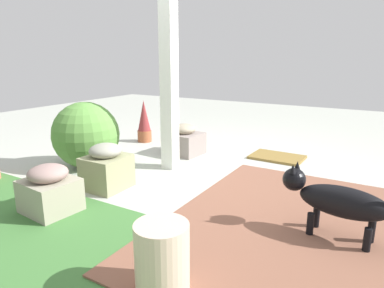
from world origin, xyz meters
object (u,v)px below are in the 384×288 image
Objects in this scene: dog at (335,200)px; round_shrub at (86,135)px; doormat at (277,157)px; stone_planter_far at (50,190)px; stone_planter_nearest at (184,141)px; terracotta_pot_spiky at (144,122)px; porch_pillar at (169,65)px; stone_planter_mid at (107,167)px; ceramic_urn at (162,259)px.

round_shrub is at bearing -5.71° from dog.
doormat is at bearing -62.06° from dog.
dog is 1.15× the size of doormat.
round_shrub is at bearing -57.07° from stone_planter_far.
stone_planter_nearest is 0.75× the size of doormat.
terracotta_pot_spiky reaches higher than dog.
porch_pillar is 5.21× the size of stone_planter_mid.
round_shrub is 2.41m from ceramic_urn.
dog reaches higher than ceramic_urn.
doormat is at bearing -175.50° from terracotta_pot_spiky.
stone_planter_mid is at bearing 117.31° from terracotta_pot_spiky.
round_shrub reaches higher than stone_planter_nearest.
stone_planter_nearest is 1.20m from doormat.
terracotta_pot_spiky is (0.19, -1.29, -0.08)m from round_shrub.
dog is (-1.85, 0.73, -0.86)m from porch_pillar.
stone_planter_nearest is at bearing -90.20° from stone_planter_mid.
terracotta_pot_spiky is 0.85× the size of dog.
terracotta_pot_spiky is at bearing -38.86° from porch_pillar.
stone_planter_far is 1.40m from ceramic_urn.
terracotta_pot_spiky reaches higher than stone_planter_far.
stone_planter_far is at bearing 64.78° from doormat.
round_shrub is at bearing 38.90° from doormat.
stone_planter_mid is at bearing 58.33° from doormat.
stone_planter_far is 0.60× the size of dog.
stone_planter_nearest is 2.01m from stone_planter_far.
stone_planter_far is at bearing 89.11° from stone_planter_nearest.
doormat is (-1.79, -1.44, -0.36)m from round_shrub.
stone_planter_far is at bearing 19.34° from dog.
stone_planter_nearest is 2.40m from dog.
stone_planter_nearest is 0.65× the size of dog.
terracotta_pot_spiky is at bearing -50.07° from ceramic_urn.
dog is 1.27m from ceramic_urn.
round_shrub reaches higher than terracotta_pot_spiky.
terracotta_pot_spiky is at bearing -62.69° from stone_planter_mid.
porch_pillar reaches higher than dog.
round_shrub is at bearing -33.64° from ceramic_urn.
stone_planter_mid is (0.17, 0.83, -0.95)m from porch_pillar.
stone_planter_mid is 0.78m from round_shrub.
terracotta_pot_spiky is 0.98× the size of doormat.
terracotta_pot_spiky reaches higher than stone_planter_mid.
stone_planter_nearest is 0.63× the size of round_shrub.
stone_planter_nearest is at bearing -60.51° from ceramic_urn.
porch_pillar reaches higher than stone_planter_far.
stone_planter_far is 2.69m from doormat.
ceramic_urn is at bearing 57.02° from dog.
dog is at bearing 147.45° from stone_planter_nearest.
ceramic_urn is at bearing 94.47° from doormat.
round_shrub reaches higher than ceramic_urn.
dog is at bearing -177.09° from stone_planter_mid.
doormat is at bearing -159.31° from stone_planter_nearest.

